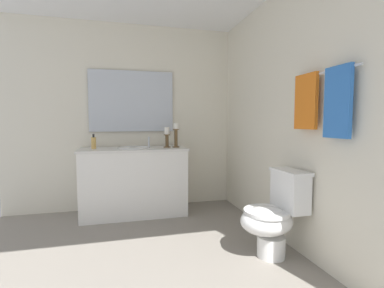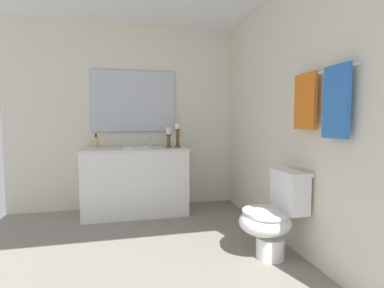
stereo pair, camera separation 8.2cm
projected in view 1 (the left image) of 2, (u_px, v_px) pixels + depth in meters
floor at (129, 260)px, 2.36m from camera, size 3.01×2.99×0.02m
wall_back at (288, 115)px, 2.64m from camera, size 3.01×0.04×2.45m
wall_left at (124, 117)px, 3.72m from camera, size 0.04×2.99×2.45m
vanity_cabinet at (134, 181)px, 3.49m from camera, size 0.58×1.30×0.84m
sink_basin at (134, 151)px, 3.47m from camera, size 0.40×0.40×0.24m
mirror at (132, 101)px, 3.69m from camera, size 0.02×1.09×0.80m
candle_holder_tall at (176, 135)px, 3.56m from camera, size 0.09×0.09×0.31m
candle_holder_short at (167, 137)px, 3.54m from camera, size 0.09×0.09×0.26m
soap_bottle at (94, 143)px, 3.36m from camera, size 0.06×0.06×0.18m
toilet at (274, 215)px, 2.38m from camera, size 0.39×0.54×0.75m
towel_bar at (324, 73)px, 2.08m from camera, size 0.68×0.02×0.02m
towel_near_vanity at (306, 102)px, 2.26m from camera, size 0.26×0.03×0.45m
towel_center at (338, 102)px, 1.93m from camera, size 0.24×0.03×0.50m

